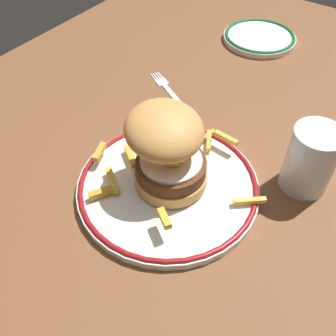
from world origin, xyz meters
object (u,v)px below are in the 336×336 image
(dinner_plate, at_px, (168,186))
(burger, at_px, (167,149))
(water_glass, at_px, (309,163))
(side_plate, at_px, (259,37))
(fork, at_px, (169,91))

(dinner_plate, bearing_deg, burger, 39.54)
(dinner_plate, relative_size, water_glass, 2.61)
(dinner_plate, xyz_separation_m, water_glass, (0.12, -0.16, 0.04))
(dinner_plate, distance_m, burger, 0.07)
(burger, bearing_deg, side_plate, 9.48)
(water_glass, relative_size, fork, 0.76)
(dinner_plate, distance_m, fork, 0.24)
(dinner_plate, height_order, water_glass, water_glass)
(water_glass, xyz_separation_m, fork, (0.08, 0.29, -0.04))
(burger, xyz_separation_m, water_glass, (0.12, -0.16, -0.03))
(dinner_plate, bearing_deg, side_plate, 10.07)
(side_plate, height_order, fork, side_plate)
(side_plate, distance_m, fork, 0.28)
(water_glass, bearing_deg, dinner_plate, 128.48)
(dinner_plate, relative_size, side_plate, 1.65)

